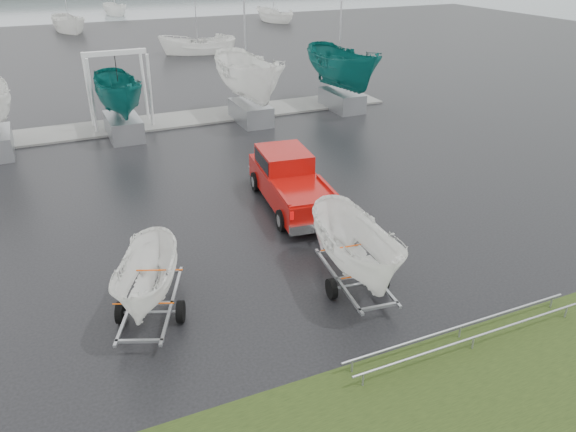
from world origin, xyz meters
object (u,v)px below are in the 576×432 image
(pickup_truck, at_px, (289,179))
(boat_hoist, at_px, (117,78))
(trailer_hitched, at_px, (359,203))
(trailer_parked, at_px, (143,240))

(pickup_truck, distance_m, boat_hoist, 13.63)
(trailer_hitched, distance_m, boat_hoist, 19.51)
(pickup_truck, bearing_deg, trailer_hitched, -90.00)
(trailer_parked, bearing_deg, pickup_truck, 61.72)
(trailer_hitched, height_order, boat_hoist, trailer_hitched)
(pickup_truck, height_order, boat_hoist, boat_hoist)
(pickup_truck, relative_size, trailer_parked, 1.37)
(pickup_truck, relative_size, boat_hoist, 1.46)
(boat_hoist, bearing_deg, trailer_hitched, -79.69)
(trailer_hitched, xyz_separation_m, trailer_parked, (-5.71, 1.07, -0.42))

